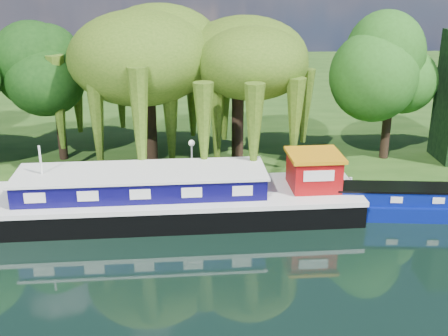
{
  "coord_description": "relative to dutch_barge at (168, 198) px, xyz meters",
  "views": [
    {
      "loc": [
        1.01,
        -19.23,
        12.24
      ],
      "look_at": [
        2.13,
        6.48,
        2.8
      ],
      "focal_mm": 45.0,
      "sensor_mm": 36.0,
      "label": 1
    }
  ],
  "objects": [
    {
      "name": "ground",
      "position": [
        0.7,
        -6.99,
        -1.03
      ],
      "size": [
        120.0,
        120.0,
        0.0
      ],
      "primitive_type": "plane",
      "color": "black"
    },
    {
      "name": "far_bank",
      "position": [
        0.7,
        27.01,
        -0.81
      ],
      "size": [
        120.0,
        52.0,
        0.45
      ],
      "primitive_type": "cube",
      "color": "#1C3E11",
      "rests_on": "ground"
    },
    {
      "name": "dutch_barge",
      "position": [
        0.0,
        0.0,
        0.0
      ],
      "size": [
        19.93,
        5.36,
        4.17
      ],
      "rotation": [
        0.0,
        0.0,
        0.05
      ],
      "color": "black",
      "rests_on": "ground"
    },
    {
      "name": "narrowboat",
      "position": [
        12.48,
        -0.38,
        -0.42
      ],
      "size": [
        11.87,
        3.0,
        1.71
      ],
      "rotation": [
        0.0,
        0.0,
        -0.09
      ],
      "color": "navy",
      "rests_on": "ground"
    },
    {
      "name": "willow_left",
      "position": [
        -1.34,
        7.25,
        6.0
      ],
      "size": [
        7.57,
        7.57,
        9.07
      ],
      "color": "black",
      "rests_on": "far_bank"
    },
    {
      "name": "willow_right",
      "position": [
        3.92,
        5.81,
        5.31
      ],
      "size": [
        6.64,
        6.64,
        8.08
      ],
      "color": "black",
      "rests_on": "far_bank"
    },
    {
      "name": "tree_far_mid",
      "position": [
        -7.06,
        8.13,
        4.84
      ],
      "size": [
        4.8,
        4.8,
        7.86
      ],
      "color": "black",
      "rests_on": "far_bank"
    },
    {
      "name": "tree_far_right",
      "position": [
        13.45,
        7.44,
        4.85
      ],
      "size": [
        4.82,
        4.82,
        7.89
      ],
      "color": "black",
      "rests_on": "far_bank"
    },
    {
      "name": "lamppost",
      "position": [
        1.2,
        3.51,
        1.39
      ],
      "size": [
        0.36,
        0.36,
        2.56
      ],
      "color": "silver",
      "rests_on": "far_bank"
    },
    {
      "name": "mooring_posts",
      "position": [
        0.2,
        1.41,
        -0.08
      ],
      "size": [
        19.16,
        0.16,
        1.0
      ],
      "color": "silver",
      "rests_on": "far_bank"
    }
  ]
}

